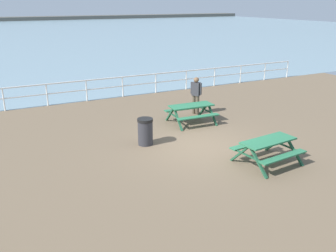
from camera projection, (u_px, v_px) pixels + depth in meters
The scene contains 8 objects.
ground_plane at pixel (200, 149), 12.73m from camera, with size 30.00×24.00×0.20m, color brown.
sea_band at pixel (23, 33), 57.16m from camera, with size 142.00×90.00×0.01m, color gray.
distant_shoreline at pixel (3, 21), 93.40m from camera, with size 142.00×6.00×1.80m, color #4C4C47.
seaward_railing at pixel (122, 83), 18.98m from camera, with size 23.07×0.07×1.08m.
picnic_table_near_left at pixel (268, 146), 11.16m from camera, with size 1.94×1.69×0.80m.
picnic_table_near_right at pixel (191, 109), 14.90m from camera, with size 1.87×1.62×0.80m.
visitor at pixel (196, 93), 16.00m from camera, with size 0.37×0.46×1.66m.
litter_bin at pixel (145, 131), 12.69m from camera, with size 0.55×0.55×0.95m.
Camera 1 is at (-6.35, -9.98, 4.79)m, focal length 38.96 mm.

